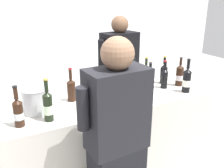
{
  "coord_description": "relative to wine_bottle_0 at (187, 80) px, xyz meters",
  "views": [
    {
      "loc": [
        -0.92,
        -1.93,
        1.89
      ],
      "look_at": [
        0.06,
        0.0,
        1.12
      ],
      "focal_mm": 38.56,
      "sensor_mm": 36.0,
      "label": 1
    }
  ],
  "objects": [
    {
      "name": "wine_bottle_7",
      "position": [
        -0.76,
        0.18,
        -0.02
      ],
      "size": [
        0.08,
        0.08,
        0.29
      ],
      "color": "black",
      "rests_on": "counter"
    },
    {
      "name": "wine_bottle_8",
      "position": [
        0.07,
        0.19,
        -0.01
      ],
      "size": [
        0.08,
        0.08,
        0.32
      ],
      "color": "black",
      "rests_on": "counter"
    },
    {
      "name": "wine_bottle_2",
      "position": [
        -1.64,
        0.03,
        -0.01
      ],
      "size": [
        0.08,
        0.08,
        0.32
      ],
      "color": "black",
      "rests_on": "counter"
    },
    {
      "name": "wall_back",
      "position": [
        -0.82,
        2.79,
        0.3
      ],
      "size": [
        8.0,
        0.1,
        2.8
      ],
      "primitive_type": "cube",
      "color": "white",
      "rests_on": "ground_plane"
    },
    {
      "name": "wine_bottle_11",
      "position": [
        -1.13,
        0.32,
        -0.01
      ],
      "size": [
        0.08,
        0.08,
        0.32
      ],
      "color": "black",
      "rests_on": "counter"
    },
    {
      "name": "ice_bucket",
      "position": [
        -1.47,
        0.21,
        -0.02
      ],
      "size": [
        0.23,
        0.23,
        0.22
      ],
      "color": "silver",
      "rests_on": "counter"
    },
    {
      "name": "counter",
      "position": [
        -0.82,
        0.19,
        -0.61
      ],
      "size": [
        2.14,
        0.66,
        0.97
      ],
      "primitive_type": "cube",
      "color": "beige",
      "rests_on": "ground_plane"
    },
    {
      "name": "wine_glass",
      "position": [
        -0.88,
        0.08,
        0.0
      ],
      "size": [
        0.07,
        0.07,
        0.19
      ],
      "color": "silver",
      "rests_on": "counter"
    },
    {
      "name": "wine_bottle_6",
      "position": [
        -1.42,
        0.02,
        -0.0
      ],
      "size": [
        0.08,
        0.08,
        0.35
      ],
      "color": "black",
      "rests_on": "counter"
    },
    {
      "name": "wine_bottle_3",
      "position": [
        -0.43,
        0.05,
        -0.0
      ],
      "size": [
        0.08,
        0.08,
        0.36
      ],
      "color": "black",
      "rests_on": "counter"
    },
    {
      "name": "wine_bottle_9",
      "position": [
        -0.25,
        0.37,
        -0.01
      ],
      "size": [
        0.08,
        0.08,
        0.32
      ],
      "color": "black",
      "rests_on": "counter"
    },
    {
      "name": "wine_bottle_0",
      "position": [
        0.0,
        0.0,
        0.0
      ],
      "size": [
        0.08,
        0.08,
        0.35
      ],
      "color": "black",
      "rests_on": "counter"
    },
    {
      "name": "person_server",
      "position": [
        -0.34,
        0.82,
        -0.27
      ],
      "size": [
        0.59,
        0.29,
        1.71
      ],
      "color": "black",
      "rests_on": "ground_plane"
    },
    {
      "name": "wine_bottle_10",
      "position": [
        -0.03,
        0.33,
        -0.01
      ],
      "size": [
        0.08,
        0.08,
        0.32
      ],
      "color": "black",
      "rests_on": "counter"
    },
    {
      "name": "wine_bottle_5",
      "position": [
        -1.02,
        0.01,
        -0.0
      ],
      "size": [
        0.08,
        0.08,
        0.32
      ],
      "color": "black",
      "rests_on": "counter"
    },
    {
      "name": "wine_bottle_4",
      "position": [
        -0.13,
        0.2,
        -0.01
      ],
      "size": [
        0.07,
        0.07,
        0.3
      ],
      "color": "black",
      "rests_on": "counter"
    },
    {
      "name": "wine_bottle_1",
      "position": [
        -0.5,
        0.25,
        0.0
      ],
      "size": [
        0.07,
        0.07,
        0.36
      ],
      "color": "black",
      "rests_on": "counter"
    },
    {
      "name": "person_guest",
      "position": [
        -1.05,
        -0.44,
        -0.28
      ],
      "size": [
        0.58,
        0.27,
        1.68
      ],
      "color": "black",
      "rests_on": "ground_plane"
    }
  ]
}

